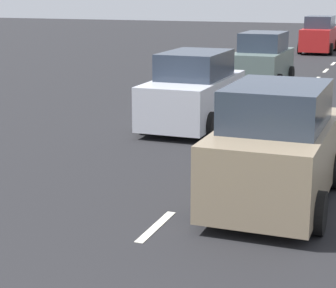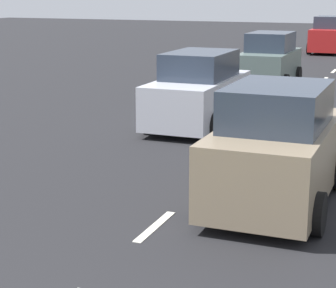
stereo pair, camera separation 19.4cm
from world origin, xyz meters
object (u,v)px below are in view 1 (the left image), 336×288
Objects in this scene: car_outgoing_ahead at (276,149)px; car_oncoming_second at (262,62)px; car_oncoming_third at (319,36)px; car_oncoming_lead at (194,92)px.

car_oncoming_second is at bearing 103.45° from car_outgoing_ahead.
car_oncoming_third is at bearing 96.18° from car_outgoing_ahead.
car_oncoming_second is 14.56m from car_oncoming_third.
car_outgoing_ahead is (3.20, -13.38, 0.02)m from car_oncoming_second.
car_oncoming_second is at bearing 88.75° from car_oncoming_lead.
car_oncoming_second is 13.76m from car_outgoing_ahead.
car_oncoming_lead is (-0.17, -7.73, -0.02)m from car_oncoming_second.
car_oncoming_second is 0.91× the size of car_oncoming_third.
car_oncoming_second reaches higher than car_oncoming_lead.
car_oncoming_third reaches higher than car_outgoing_ahead.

